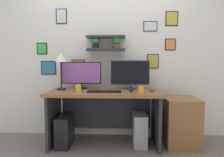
{
  "coord_description": "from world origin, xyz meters",
  "views": [
    {
      "loc": [
        0.21,
        -2.82,
        1.16
      ],
      "look_at": [
        0.1,
        0.05,
        0.92
      ],
      "focal_mm": 33.72,
      "sensor_mm": 36.0,
      "label": 1
    }
  ],
  "objects_px": {
    "pen_cup": "(141,90)",
    "computer_tower_left": "(65,131)",
    "monitor_right": "(130,74)",
    "drawer_cabinet": "(181,122)",
    "keyboard": "(104,91)",
    "cell_phone": "(152,91)",
    "computer_mouse": "(131,91)",
    "desk_lamp": "(61,60)",
    "monitor_left": "(81,74)",
    "computer_tower_right": "(140,129)",
    "coffee_mug": "(78,88)",
    "desk": "(105,106)"
  },
  "relations": [
    {
      "from": "monitor_left",
      "to": "coffee_mug",
      "type": "bearing_deg",
      "value": -88.74
    },
    {
      "from": "monitor_left",
      "to": "cell_phone",
      "type": "relative_size",
      "value": 4.11
    },
    {
      "from": "monitor_left",
      "to": "drawer_cabinet",
      "type": "xyz_separation_m",
      "value": [
        1.4,
        -0.18,
        -0.63
      ]
    },
    {
      "from": "coffee_mug",
      "to": "computer_tower_right",
      "type": "bearing_deg",
      "value": 4.8
    },
    {
      "from": "monitor_right",
      "to": "computer_tower_left",
      "type": "height_order",
      "value": "monitor_right"
    },
    {
      "from": "desk_lamp",
      "to": "cell_phone",
      "type": "height_order",
      "value": "desk_lamp"
    },
    {
      "from": "monitor_right",
      "to": "desk_lamp",
      "type": "bearing_deg",
      "value": -172.71
    },
    {
      "from": "monitor_right",
      "to": "pen_cup",
      "type": "distance_m",
      "value": 0.5
    },
    {
      "from": "desk",
      "to": "computer_mouse",
      "type": "bearing_deg",
      "value": -19.39
    },
    {
      "from": "desk",
      "to": "coffee_mug",
      "type": "xyz_separation_m",
      "value": [
        -0.35,
        -0.1,
        0.26
      ]
    },
    {
      "from": "coffee_mug",
      "to": "pen_cup",
      "type": "distance_m",
      "value": 0.84
    },
    {
      "from": "cell_phone",
      "to": "drawer_cabinet",
      "type": "xyz_separation_m",
      "value": [
        0.4,
        0.03,
        -0.43
      ]
    },
    {
      "from": "keyboard",
      "to": "computer_tower_right",
      "type": "xyz_separation_m",
      "value": [
        0.48,
        0.13,
        -0.54
      ]
    },
    {
      "from": "computer_mouse",
      "to": "drawer_cabinet",
      "type": "relative_size",
      "value": 0.14
    },
    {
      "from": "computer_tower_right",
      "to": "computer_tower_left",
      "type": "bearing_deg",
      "value": -176.16
    },
    {
      "from": "monitor_left",
      "to": "pen_cup",
      "type": "distance_m",
      "value": 0.96
    },
    {
      "from": "coffee_mug",
      "to": "computer_tower_left",
      "type": "height_order",
      "value": "coffee_mug"
    },
    {
      "from": "monitor_right",
      "to": "drawer_cabinet",
      "type": "xyz_separation_m",
      "value": [
        0.69,
        -0.18,
        -0.64
      ]
    },
    {
      "from": "coffee_mug",
      "to": "drawer_cabinet",
      "type": "relative_size",
      "value": 0.14
    },
    {
      "from": "desk_lamp",
      "to": "drawer_cabinet",
      "type": "height_order",
      "value": "desk_lamp"
    },
    {
      "from": "monitor_right",
      "to": "drawer_cabinet",
      "type": "height_order",
      "value": "monitor_right"
    },
    {
      "from": "monitor_right",
      "to": "coffee_mug",
      "type": "bearing_deg",
      "value": -159.52
    },
    {
      "from": "drawer_cabinet",
      "to": "computer_tower_left",
      "type": "bearing_deg",
      "value": -177.14
    },
    {
      "from": "desk_lamp",
      "to": "computer_tower_left",
      "type": "distance_m",
      "value": 0.97
    },
    {
      "from": "computer_mouse",
      "to": "computer_tower_left",
      "type": "bearing_deg",
      "value": 178.12
    },
    {
      "from": "monitor_left",
      "to": "computer_tower_left",
      "type": "bearing_deg",
      "value": -125.86
    },
    {
      "from": "monitor_left",
      "to": "desk_lamp",
      "type": "bearing_deg",
      "value": -154.63
    },
    {
      "from": "computer_tower_right",
      "to": "monitor_right",
      "type": "bearing_deg",
      "value": 123.58
    },
    {
      "from": "keyboard",
      "to": "computer_mouse",
      "type": "height_order",
      "value": "computer_mouse"
    },
    {
      "from": "computer_tower_right",
      "to": "desk_lamp",
      "type": "bearing_deg",
      "value": 176.43
    },
    {
      "from": "computer_tower_right",
      "to": "cell_phone",
      "type": "bearing_deg",
      "value": -6.03
    },
    {
      "from": "desk",
      "to": "computer_mouse",
      "type": "height_order",
      "value": "computer_mouse"
    },
    {
      "from": "monitor_left",
      "to": "computer_tower_left",
      "type": "distance_m",
      "value": 0.82
    },
    {
      "from": "keyboard",
      "to": "coffee_mug",
      "type": "distance_m",
      "value": 0.36
    },
    {
      "from": "cell_phone",
      "to": "drawer_cabinet",
      "type": "bearing_deg",
      "value": 14.65
    },
    {
      "from": "keyboard",
      "to": "cell_phone",
      "type": "distance_m",
      "value": 0.65
    },
    {
      "from": "monitor_left",
      "to": "drawer_cabinet",
      "type": "bearing_deg",
      "value": -7.43
    },
    {
      "from": "monitor_right",
      "to": "drawer_cabinet",
      "type": "bearing_deg",
      "value": -14.83
    },
    {
      "from": "desk_lamp",
      "to": "drawer_cabinet",
      "type": "bearing_deg",
      "value": -2.0
    },
    {
      "from": "desk",
      "to": "pen_cup",
      "type": "bearing_deg",
      "value": -32.33
    },
    {
      "from": "desk_lamp",
      "to": "coffee_mug",
      "type": "bearing_deg",
      "value": -27.34
    },
    {
      "from": "monitor_left",
      "to": "desk_lamp",
      "type": "relative_size",
      "value": 1.09
    },
    {
      "from": "coffee_mug",
      "to": "pen_cup",
      "type": "height_order",
      "value": "pen_cup"
    },
    {
      "from": "keyboard",
      "to": "drawer_cabinet",
      "type": "distance_m",
      "value": 1.13
    },
    {
      "from": "drawer_cabinet",
      "to": "computer_tower_right",
      "type": "xyz_separation_m",
      "value": [
        -0.56,
        -0.01,
        -0.11
      ]
    },
    {
      "from": "computer_mouse",
      "to": "desk_lamp",
      "type": "distance_m",
      "value": 1.07
    },
    {
      "from": "computer_tower_left",
      "to": "monitor_left",
      "type": "bearing_deg",
      "value": 54.14
    },
    {
      "from": "pen_cup",
      "to": "computer_tower_left",
      "type": "xyz_separation_m",
      "value": [
        -1.01,
        0.2,
        -0.59
      ]
    },
    {
      "from": "monitor_left",
      "to": "computer_tower_right",
      "type": "distance_m",
      "value": 1.13
    },
    {
      "from": "monitor_right",
      "to": "computer_tower_right",
      "type": "bearing_deg",
      "value": -56.42
    }
  ]
}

